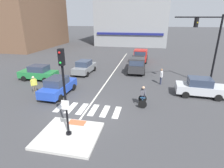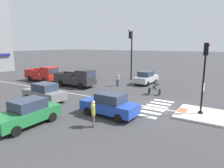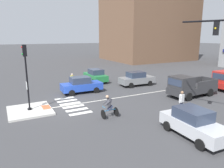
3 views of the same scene
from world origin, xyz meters
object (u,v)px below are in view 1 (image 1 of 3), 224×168
(car_blue_westbound_near, at_px, (58,86))
(car_green_cross_left, at_px, (38,73))
(signal_pole, at_px, (64,86))
(pedestrian_waiting_far_side, at_px, (161,75))
(pickup_truck_charcoal_eastbound_far, at_px, (137,65))
(traffic_light_mast, at_px, (210,42))
(cyclist, at_px, (143,95))
(pickup_truck_red_eastbound_distant, at_px, (141,56))
(car_silver_cross_right, at_px, (200,87))
(pedestrian_at_curb_left, at_px, (34,84))
(car_grey_westbound_far, at_px, (85,67))

(car_blue_westbound_near, height_order, car_green_cross_left, same)
(signal_pole, height_order, pedestrian_waiting_far_side, signal_pole)
(pickup_truck_charcoal_eastbound_far, xyz_separation_m, pedestrian_waiting_far_side, (2.78, -3.85, 0.00))
(traffic_light_mast, distance_m, car_green_cross_left, 17.73)
(car_blue_westbound_near, distance_m, cyclist, 7.48)
(car_blue_westbound_near, relative_size, pickup_truck_red_eastbound_distant, 0.81)
(car_silver_cross_right, bearing_deg, pedestrian_at_curb_left, -169.99)
(car_blue_westbound_near, height_order, car_grey_westbound_far, same)
(signal_pole, distance_m, traffic_light_mast, 14.29)
(car_silver_cross_right, distance_m, pedestrian_waiting_far_side, 3.99)
(pedestrian_at_curb_left, bearing_deg, car_silver_cross_right, 10.01)
(pedestrian_at_curb_left, bearing_deg, traffic_light_mast, 18.73)
(signal_pole, relative_size, traffic_light_mast, 0.72)
(traffic_light_mast, bearing_deg, pedestrian_waiting_far_side, -175.97)
(car_silver_cross_right, xyz_separation_m, pedestrian_waiting_far_side, (-3.22, 2.36, 0.17))
(car_blue_westbound_near, distance_m, pedestrian_waiting_far_side, 10.20)
(pickup_truck_charcoal_eastbound_far, bearing_deg, car_green_cross_left, -153.92)
(signal_pole, xyz_separation_m, car_grey_westbound_far, (-3.47, 12.29, -2.30))
(traffic_light_mast, bearing_deg, cyclist, -135.44)
(pedestrian_waiting_far_side, bearing_deg, car_green_cross_left, -174.55)
(car_grey_westbound_far, relative_size, pickup_truck_charcoal_eastbound_far, 0.81)
(pickup_truck_red_eastbound_distant, xyz_separation_m, pedestrian_at_curb_left, (-8.61, -14.89, 0.00))
(pedestrian_at_curb_left, bearing_deg, pickup_truck_charcoal_eastbound_far, 45.91)
(pedestrian_waiting_far_side, bearing_deg, cyclist, -106.85)
(car_green_cross_left, height_order, pedestrian_waiting_far_side, pedestrian_waiting_far_side)
(car_grey_westbound_far, distance_m, car_silver_cross_right, 13.09)
(car_blue_westbound_near, bearing_deg, pickup_truck_red_eastbound_distant, 66.37)
(signal_pole, xyz_separation_m, car_green_cross_left, (-7.60, 8.88, -2.30))
(cyclist, distance_m, pedestrian_at_curb_left, 9.66)
(signal_pole, xyz_separation_m, pedestrian_waiting_far_side, (5.61, 10.14, -2.13))
(pedestrian_at_curb_left, bearing_deg, car_green_cross_left, 118.02)
(traffic_light_mast, relative_size, pickup_truck_charcoal_eastbound_far, 1.32)
(car_grey_westbound_far, relative_size, car_silver_cross_right, 1.00)
(signal_pole, distance_m, pickup_truck_red_eastbound_distant, 20.44)
(pickup_truck_red_eastbound_distant, distance_m, cyclist, 15.34)
(pedestrian_waiting_far_side, bearing_deg, pedestrian_at_curb_left, -156.42)
(pedestrian_at_curb_left, bearing_deg, car_blue_westbound_near, 6.29)
(signal_pole, bearing_deg, car_grey_westbound_far, 105.78)
(pickup_truck_red_eastbound_distant, relative_size, pedestrian_waiting_far_side, 3.07)
(signal_pole, xyz_separation_m, cyclist, (3.99, 4.81, -2.24))
(pickup_truck_charcoal_eastbound_far, xyz_separation_m, cyclist, (1.16, -9.17, -0.11))
(car_grey_westbound_far, bearing_deg, pickup_truck_red_eastbound_distant, 50.62)
(signal_pole, bearing_deg, pedestrian_at_curb_left, 137.30)
(pedestrian_at_curb_left, bearing_deg, pickup_truck_red_eastbound_distant, 59.97)
(traffic_light_mast, xyz_separation_m, cyclist, (-5.70, -5.61, -3.56))
(car_silver_cross_right, distance_m, pickup_truck_red_eastbound_distant, 13.66)
(car_green_cross_left, bearing_deg, car_blue_westbound_near, -39.48)
(car_grey_westbound_far, bearing_deg, pickup_truck_charcoal_eastbound_far, 15.05)
(cyclist, bearing_deg, car_green_cross_left, 160.69)
(car_grey_westbound_far, distance_m, pickup_truck_red_eastbound_distant, 10.13)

